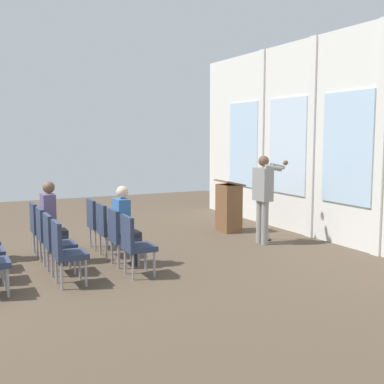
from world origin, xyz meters
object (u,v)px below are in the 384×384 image
(chair_r0_c3, at_px, (134,242))
(chair_r1_c1, at_px, (47,232))
(chair_r0_c1, at_px, (108,227))
(audience_r1_c1, at_px, (52,218))
(speaker, at_px, (263,193))
(audience_r0_c2, at_px, (125,221))
(chair_r1_c3, at_px, (65,249))
(chair_r1_c0, at_px, (40,225))
(lectern, at_px, (229,207))
(chair_r0_c0, at_px, (97,221))
(chair_r0_c2, at_px, (120,234))
(chair_r1_c2, at_px, (55,240))
(mic_stand, at_px, (264,224))

(chair_r0_c3, xyz_separation_m, chair_r1_c1, (-1.38, -1.04, 0.00))
(chair_r0_c1, xyz_separation_m, audience_r1_c1, (0.00, -0.97, 0.23))
(chair_r1_c1, relative_size, audience_r1_c1, 0.68)
(speaker, height_order, audience_r1_c1, speaker)
(audience_r0_c2, bearing_deg, chair_r1_c3, -58.54)
(speaker, distance_m, audience_r0_c2, 3.00)
(chair_r1_c0, xyz_separation_m, chair_r1_c1, (0.69, 0.00, 0.00))
(chair_r0_c3, bearing_deg, chair_r1_c1, -142.84)
(chair_r1_c0, bearing_deg, chair_r1_c1, 0.00)
(lectern, xyz_separation_m, chair_r0_c3, (2.40, -3.08, -0.02))
(chair_r1_c3, bearing_deg, chair_r0_c0, 153.19)
(speaker, bearing_deg, chair_r1_c0, -104.30)
(chair_r0_c2, relative_size, chair_r1_c0, 1.00)
(chair_r1_c0, bearing_deg, chair_r0_c1, 56.59)
(audience_r0_c2, relative_size, audience_r1_c1, 0.96)
(chair_r0_c2, xyz_separation_m, audience_r0_c2, (-0.00, 0.08, 0.20))
(chair_r0_c0, relative_size, chair_r1_c3, 1.00)
(lectern, xyz_separation_m, chair_r1_c3, (2.40, -4.12, -0.02))
(chair_r1_c1, bearing_deg, chair_r0_c0, 123.41)
(audience_r0_c2, height_order, chair_r1_c3, audience_r0_c2)
(speaker, relative_size, audience_r1_c1, 1.26)
(speaker, relative_size, chair_r0_c0, 1.85)
(chair_r0_c1, height_order, chair_r0_c2, same)
(chair_r0_c2, distance_m, chair_r1_c0, 1.73)
(speaker, xyz_separation_m, audience_r0_c2, (0.33, -2.96, -0.28))
(lectern, relative_size, chair_r1_c2, 1.23)
(chair_r0_c1, distance_m, chair_r1_c0, 1.25)
(speaker, xyz_separation_m, chair_r0_c2, (0.33, -3.05, -0.48))
(speaker, relative_size, chair_r1_c3, 1.85)
(lectern, bearing_deg, chair_r0_c2, -60.93)
(lectern, xyz_separation_m, chair_r0_c1, (1.03, -3.08, -0.02))
(chair_r0_c0, bearing_deg, audience_r1_c1, -54.51)
(chair_r1_c2, bearing_deg, chair_r1_c3, 0.00)
(chair_r0_c0, height_order, chair_r0_c1, same)
(mic_stand, xyz_separation_m, audience_r0_c2, (0.60, -3.19, 0.40))
(audience_r0_c2, height_order, chair_r1_c1, audience_r0_c2)
(speaker, xyz_separation_m, chair_r0_c3, (1.02, -3.05, -0.48))
(mic_stand, xyz_separation_m, chair_r0_c3, (1.29, -3.27, 0.20))
(audience_r1_c1, bearing_deg, audience_r0_c2, 56.67)
(chair_r0_c1, height_order, chair_r1_c2, same)
(chair_r0_c2, bearing_deg, audience_r1_c1, -125.49)
(mic_stand, distance_m, chair_r1_c0, 4.39)
(lectern, xyz_separation_m, audience_r1_c1, (1.03, -4.05, 0.21))
(chair_r1_c0, height_order, chair_r1_c3, same)
(chair_r0_c1, distance_m, audience_r0_c2, 0.72)
(chair_r0_c2, bearing_deg, chair_r1_c3, -56.59)
(speaker, xyz_separation_m, lectern, (-1.38, 0.04, -0.46))
(chair_r1_c2, distance_m, chair_r1_c3, 0.69)
(chair_r0_c0, xyz_separation_m, chair_r1_c0, (0.00, -1.04, 0.00))
(chair_r0_c2, xyz_separation_m, chair_r1_c3, (0.69, -1.04, 0.00))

